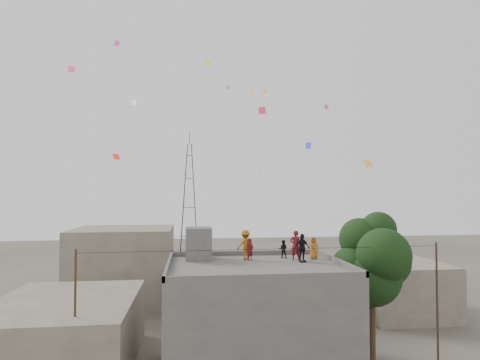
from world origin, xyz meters
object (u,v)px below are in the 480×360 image
Objects in this scene: transmission_tower at (189,201)px; person_dark_adult at (302,248)px; tree at (373,261)px; person_red_adult at (296,245)px; stair_head_box at (199,243)px.

person_dark_adult is at bearing -79.93° from transmission_tower.
tree is 5.33× the size of person_dark_adult.
person_red_adult is 0.74m from person_dark_adult.
person_red_adult is (6.76, -38.53, -2.04)m from transmission_tower.
stair_head_box is at bearing 144.67° from person_dark_adult.
stair_head_box is 10.80m from tree.
stair_head_box is 6.43m from person_dark_adult.
person_red_adult is at bearing 169.22° from tree.
transmission_tower reaches higher than person_red_adult.
person_red_adult is (5.96, -1.13, -0.07)m from stair_head_box.
stair_head_box is 37.46m from transmission_tower.
tree reaches higher than person_red_adult.
person_dark_adult is (-4.40, 0.17, 0.85)m from tree.
tree is 0.45× the size of transmission_tower.
stair_head_box is 6.06m from person_red_adult.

